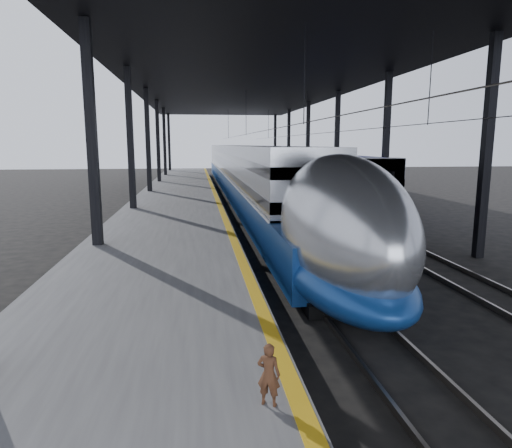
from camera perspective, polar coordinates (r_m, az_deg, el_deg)
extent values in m
plane|color=black|center=(13.35, 2.12, -10.66)|extent=(160.00, 160.00, 0.00)
cube|color=#4C4C4F|center=(32.62, -9.89, 2.39)|extent=(6.00, 80.00, 1.00)
cube|color=gold|center=(32.56, -4.98, 3.38)|extent=(0.30, 80.00, 0.01)
cube|color=slate|center=(32.82, -1.50, 1.84)|extent=(0.08, 80.00, 0.16)
cube|color=slate|center=(33.00, 0.99, 1.89)|extent=(0.08, 80.00, 0.16)
cube|color=slate|center=(33.71, 6.99, 1.98)|extent=(0.08, 80.00, 0.16)
cube|color=slate|center=(34.10, 9.33, 2.02)|extent=(0.08, 80.00, 0.16)
cube|color=black|center=(17.71, -19.76, 8.73)|extent=(0.35, 0.35, 9.00)
cube|color=black|center=(20.91, 26.87, 8.34)|extent=(0.35, 0.35, 9.00)
cube|color=black|center=(27.57, -15.40, 9.17)|extent=(0.35, 0.35, 9.00)
cube|color=black|center=(29.72, 15.91, 9.18)|extent=(0.35, 0.35, 9.00)
cube|color=black|center=(37.50, -13.33, 9.37)|extent=(0.35, 0.35, 9.00)
cube|color=black|center=(39.11, 10.06, 9.49)|extent=(0.35, 0.35, 9.00)
cube|color=black|center=(47.46, -12.13, 9.47)|extent=(0.35, 0.35, 9.00)
cube|color=black|center=(48.75, 6.49, 9.63)|extent=(0.35, 0.35, 9.00)
cube|color=black|center=(57.44, -11.35, 9.54)|extent=(0.35, 0.35, 9.00)
cube|color=black|center=(58.50, 4.10, 9.71)|extent=(0.35, 0.35, 9.00)
cube|color=black|center=(67.42, -10.79, 9.59)|extent=(0.35, 0.35, 9.00)
cube|color=black|center=(68.33, 2.40, 9.75)|extent=(0.35, 0.35, 9.00)
cube|color=black|center=(32.89, -0.45, 17.89)|extent=(18.00, 75.00, 0.45)
cylinder|color=slate|center=(32.59, -0.26, 11.34)|extent=(0.03, 74.00, 0.03)
cylinder|color=slate|center=(33.59, 8.40, 11.20)|extent=(0.03, 74.00, 0.03)
cube|color=#AAACB1|center=(44.39, -2.20, 7.03)|extent=(3.10, 57.00, 4.27)
cube|color=navy|center=(42.99, -2.00, 5.15)|extent=(3.18, 62.00, 1.66)
cube|color=silver|center=(44.42, -2.19, 6.41)|extent=(3.20, 57.00, 0.11)
cube|color=black|center=(44.35, -2.21, 8.61)|extent=(3.14, 57.00, 0.45)
cube|color=black|center=(44.39, -2.20, 7.03)|extent=(3.14, 57.00, 0.45)
ellipsoid|color=#AAACB1|center=(13.51, 10.34, -0.45)|extent=(3.10, 8.40, 4.27)
ellipsoid|color=navy|center=(13.78, 10.18, -5.48)|extent=(3.18, 8.40, 1.82)
ellipsoid|color=black|center=(10.96, 14.61, 1.52)|extent=(1.60, 2.20, 0.96)
cube|color=black|center=(14.03, 10.07, -8.90)|extent=(2.35, 2.60, 0.40)
cube|color=black|center=(35.17, -0.73, 2.58)|extent=(2.35, 2.60, 0.40)
cube|color=navy|center=(32.48, 8.85, 5.12)|extent=(2.86, 18.00, 3.88)
cube|color=gray|center=(24.57, 14.34, 3.42)|extent=(2.91, 1.20, 3.93)
cube|color=black|center=(23.92, 14.97, 5.31)|extent=(1.74, 0.06, 0.87)
cube|color=#AD0E0D|center=(24.06, 14.83, 2.16)|extent=(1.22, 0.06, 0.56)
cube|color=gray|center=(50.96, 2.83, 6.93)|extent=(2.86, 18.00, 3.88)
cube|color=gray|center=(69.71, 0.01, 7.74)|extent=(2.86, 18.00, 3.88)
cube|color=black|center=(27.05, 12.29, 0.09)|extent=(2.25, 2.40, 0.36)
cube|color=black|center=(48.15, 3.45, 4.53)|extent=(2.25, 2.40, 0.36)
imported|color=#472817|center=(6.82, 1.60, -18.28)|extent=(0.40, 0.34, 0.93)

